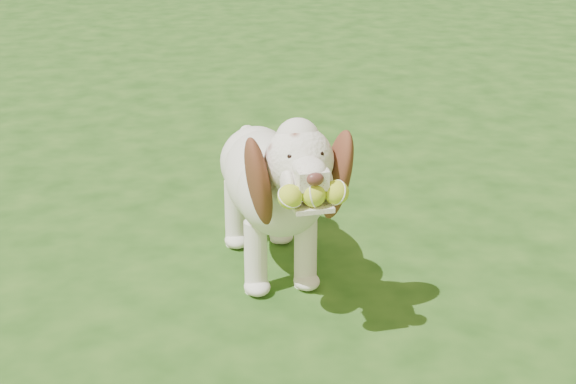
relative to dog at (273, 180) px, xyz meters
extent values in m
plane|color=#1A4112|center=(-0.23, -0.45, -0.38)|extent=(80.00, 80.00, 0.00)
ellipsoid|color=white|center=(0.00, 0.10, -0.03)|extent=(0.32, 0.60, 0.32)
ellipsoid|color=white|center=(0.00, -0.13, 0.00)|extent=(0.31, 0.31, 0.31)
ellipsoid|color=white|center=(-0.01, 0.30, -0.04)|extent=(0.29, 0.29, 0.28)
cylinder|color=white|center=(0.01, -0.25, 0.08)|extent=(0.17, 0.25, 0.24)
sphere|color=white|center=(0.01, -0.36, 0.20)|extent=(0.22, 0.22, 0.22)
sphere|color=white|center=(0.01, -0.34, 0.26)|extent=(0.14, 0.14, 0.14)
cube|color=white|center=(0.01, -0.48, 0.20)|extent=(0.09, 0.13, 0.06)
ellipsoid|color=#592D28|center=(0.01, -0.55, 0.21)|extent=(0.05, 0.03, 0.04)
cube|color=white|center=(0.01, -0.50, 0.11)|extent=(0.12, 0.14, 0.01)
ellipsoid|color=brown|center=(-0.12, -0.36, 0.14)|extent=(0.13, 0.21, 0.33)
ellipsoid|color=brown|center=(0.13, -0.35, 0.14)|extent=(0.12, 0.20, 0.33)
cylinder|color=white|center=(-0.01, 0.43, -0.01)|extent=(0.06, 0.15, 0.12)
cylinder|color=white|center=(-0.09, -0.11, -0.24)|extent=(0.08, 0.08, 0.27)
cylinder|color=white|center=(0.09, -0.11, -0.24)|extent=(0.08, 0.08, 0.27)
cylinder|color=white|center=(-0.10, 0.28, -0.24)|extent=(0.08, 0.08, 0.27)
cylinder|color=white|center=(0.08, 0.29, -0.24)|extent=(0.08, 0.08, 0.27)
sphere|color=yellow|center=(-0.06, -0.54, 0.16)|extent=(0.08, 0.08, 0.07)
sphere|color=yellow|center=(0.01, -0.53, 0.16)|extent=(0.08, 0.08, 0.07)
sphere|color=yellow|center=(0.08, -0.53, 0.16)|extent=(0.08, 0.08, 0.07)
camera|label=1|loc=(-0.56, -2.84, 1.13)|focal=55.00mm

